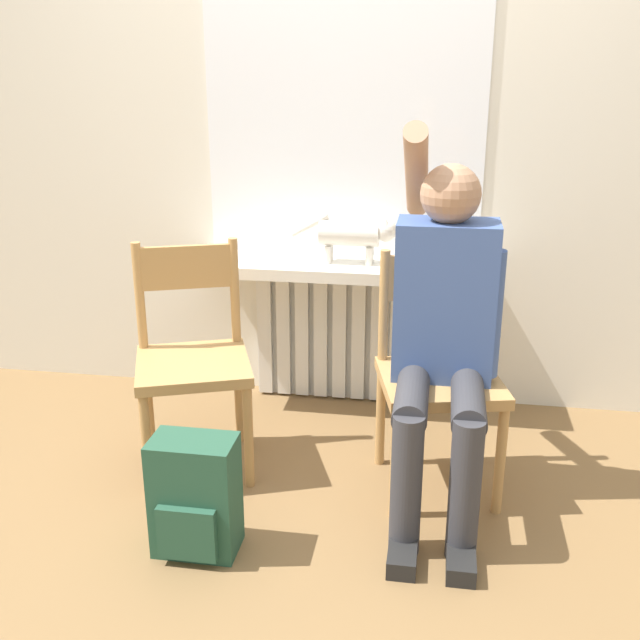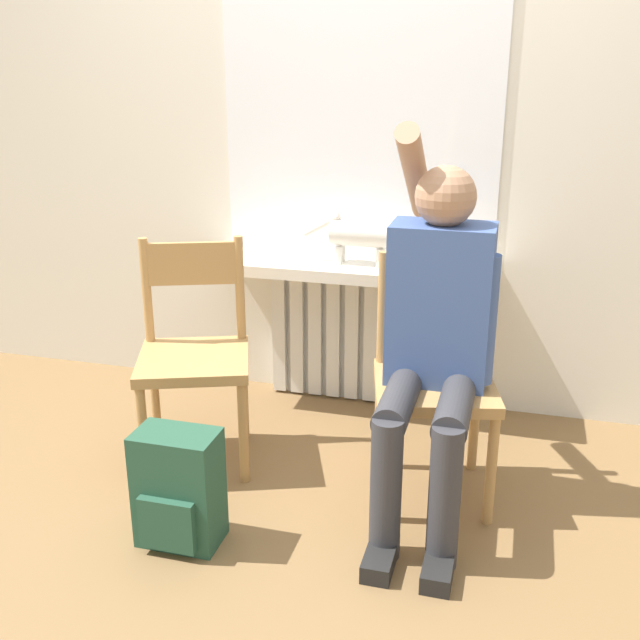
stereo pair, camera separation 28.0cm
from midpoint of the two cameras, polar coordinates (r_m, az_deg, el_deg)
name	(u,v)px [view 2 (the right image)]	position (r m, az deg, el deg)	size (l,w,h in m)	color
ground_plane	(274,540)	(2.56, -0.32, -16.52)	(12.00, 12.00, 0.00)	brown
wall_with_window	(361,97)	(3.29, 5.71, 16.55)	(7.00, 0.06, 2.70)	silver
radiator	(354,334)	(3.42, 4.92, -1.14)	(0.78, 0.08, 0.63)	silver
windowsill	(349,269)	(3.21, 4.71, 3.87)	(1.24, 0.32, 0.05)	white
window_glass	(359,110)	(3.25, 5.57, 15.62)	(1.19, 0.01, 1.24)	white
chair_left	(194,351)	(2.87, -6.85, -2.40)	(0.53, 0.53, 0.86)	#B2844C
chair_right	(434,376)	(2.68, 11.63, -4.26)	(0.49, 0.49, 0.86)	#B2844C
person	(435,330)	(2.50, 11.97, -0.81)	(0.36, 0.97, 1.32)	#333338
cat	(367,234)	(3.16, 6.16, 6.47)	(0.45, 0.11, 0.21)	silver
backpack	(178,490)	(2.48, -7.53, -12.78)	(0.27, 0.19, 0.39)	#234C38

